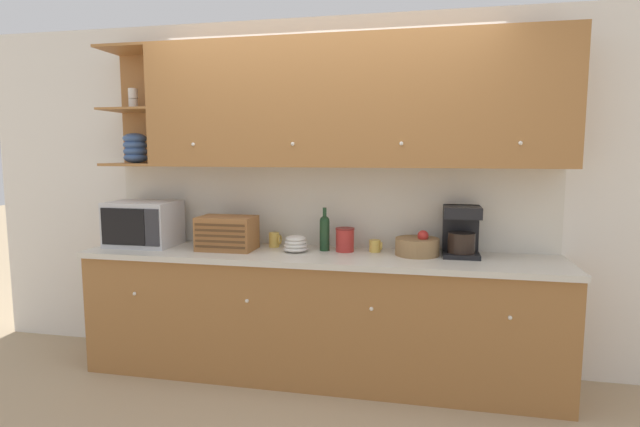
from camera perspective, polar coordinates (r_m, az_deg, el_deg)
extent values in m
plane|color=tan|center=(4.10, 0.63, -16.21)|extent=(24.00, 24.00, 0.00)
cube|color=white|center=(3.81, 0.75, 2.25)|extent=(5.75, 0.06, 2.60)
cube|color=#A36B38|center=(3.67, -0.30, -11.82)|extent=(3.35, 0.60, 0.86)
cube|color=silver|center=(3.53, -0.35, -4.94)|extent=(3.37, 0.63, 0.04)
sphere|color=white|center=(3.80, -20.43, -8.59)|extent=(0.03, 0.03, 0.03)
sphere|color=white|center=(3.44, -8.35, -9.86)|extent=(0.03, 0.03, 0.03)
sphere|color=white|center=(3.26, 5.89, -10.79)|extent=(0.03, 0.03, 0.03)
sphere|color=white|center=(3.28, 20.89, -11.08)|extent=(0.03, 0.03, 0.03)
cube|color=silver|center=(3.78, 0.64, 0.83)|extent=(3.35, 0.01, 0.61)
cube|color=#A36B38|center=(3.57, 3.48, 12.47)|extent=(2.93, 0.37, 0.89)
cube|color=#A36B38|center=(4.31, -19.26, 11.15)|extent=(0.42, 0.02, 0.89)
cube|color=#A36B38|center=(4.14, -20.28, 5.29)|extent=(0.42, 0.37, 0.02)
cube|color=#A36B38|center=(4.16, -20.52, 11.02)|extent=(0.42, 0.37, 0.02)
cube|color=#A36B38|center=(4.22, -20.80, 17.13)|extent=(0.42, 0.37, 0.02)
sphere|color=white|center=(3.70, -14.30, 7.67)|extent=(0.03, 0.03, 0.03)
sphere|color=white|center=(3.44, -3.15, 7.94)|extent=(0.03, 0.03, 0.03)
sphere|color=white|center=(3.33, 9.28, 7.90)|extent=(0.03, 0.03, 0.03)
sphere|color=white|center=(3.37, 21.94, 7.47)|extent=(0.03, 0.03, 0.03)
ellipsoid|color=#3D5B93|center=(4.14, -20.31, 5.99)|extent=(0.18, 0.18, 0.08)
ellipsoid|color=#3D5B93|center=(4.14, -20.34, 6.68)|extent=(0.18, 0.18, 0.08)
ellipsoid|color=#3D5B93|center=(4.14, -20.37, 7.36)|extent=(0.18, 0.18, 0.08)
ellipsoid|color=#3D5B93|center=(4.14, -20.40, 8.04)|extent=(0.18, 0.18, 0.08)
cylinder|color=silver|center=(4.16, -20.55, 11.64)|extent=(0.07, 0.07, 0.08)
cylinder|color=silver|center=(4.17, -20.60, 12.72)|extent=(0.07, 0.07, 0.08)
cube|color=silver|center=(4.05, -19.50, -1.08)|extent=(0.50, 0.37, 0.34)
cube|color=black|center=(3.93, -21.62, -1.42)|extent=(0.35, 0.01, 0.27)
cube|color=#2D2D33|center=(3.80, -18.66, -1.56)|extent=(0.11, 0.01, 0.27)
cylinder|color=silver|center=(4.08, -13.63, -2.56)|extent=(0.09, 0.09, 0.10)
torus|color=silver|center=(4.05, -12.99, -2.56)|extent=(0.01, 0.07, 0.07)
cube|color=#996033|center=(3.72, -10.56, -2.21)|extent=(0.41, 0.27, 0.25)
cube|color=#54351C|center=(3.61, -11.37, -3.79)|extent=(0.37, 0.01, 0.02)
cube|color=#54351C|center=(3.60, -11.39, -3.17)|extent=(0.37, 0.01, 0.02)
cube|color=#54351C|center=(3.60, -11.40, -2.55)|extent=(0.37, 0.01, 0.02)
cube|color=#54351C|center=(3.59, -11.42, -1.94)|extent=(0.37, 0.01, 0.02)
cube|color=#54351C|center=(3.58, -11.43, -1.31)|extent=(0.37, 0.01, 0.02)
cylinder|color=gold|center=(3.79, -5.27, -3.01)|extent=(0.08, 0.08, 0.11)
torus|color=gold|center=(3.77, -4.60, -3.00)|extent=(0.01, 0.07, 0.07)
ellipsoid|color=silver|center=(3.60, -2.78, -4.04)|extent=(0.18, 0.18, 0.04)
ellipsoid|color=silver|center=(3.60, -2.79, -3.65)|extent=(0.17, 0.17, 0.04)
ellipsoid|color=silver|center=(3.59, -2.79, -3.26)|extent=(0.16, 0.16, 0.04)
ellipsoid|color=silver|center=(3.59, -2.79, -2.87)|extent=(0.15, 0.15, 0.04)
cylinder|color=#19381E|center=(3.63, 0.53, -2.56)|extent=(0.07, 0.07, 0.22)
sphere|color=#19381E|center=(3.61, 0.53, -0.85)|extent=(0.07, 0.07, 0.07)
cylinder|color=#19381E|center=(3.60, 0.54, 0.09)|extent=(0.03, 0.03, 0.07)
cylinder|color=#B22D28|center=(3.60, 2.87, -3.09)|extent=(0.13, 0.13, 0.16)
cylinder|color=maroon|center=(3.59, 2.87, -1.75)|extent=(0.14, 0.14, 0.01)
cylinder|color=gold|center=(3.61, 6.28, -3.70)|extent=(0.08, 0.08, 0.09)
torus|color=gold|center=(3.61, 7.02, -3.70)|extent=(0.01, 0.06, 0.06)
cylinder|color=#937047|center=(3.54, 11.05, -3.74)|extent=(0.30, 0.30, 0.12)
sphere|color=red|center=(3.50, 11.69, -2.50)|extent=(0.08, 0.08, 0.08)
cube|color=black|center=(3.57, 15.78, -4.51)|extent=(0.25, 0.26, 0.03)
cylinder|color=black|center=(3.54, 15.85, -3.23)|extent=(0.18, 0.18, 0.14)
cube|color=black|center=(3.64, 15.76, -1.75)|extent=(0.25, 0.06, 0.35)
cube|color=black|center=(3.53, 15.94, 0.19)|extent=(0.25, 0.26, 0.08)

